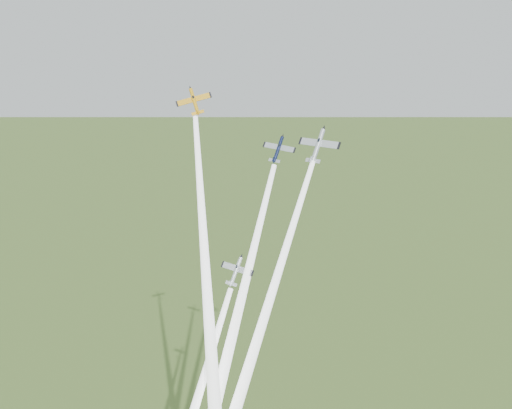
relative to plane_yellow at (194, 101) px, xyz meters
The scene contains 7 objects.
plane_yellow is the anchor object (origin of this frame).
smoke_trail_yellow 36.36m from the plane_yellow, 65.37° to the right, with size 2.55×2.55×66.33m, color white, non-canonical shape.
plane_navy 18.27m from the plane_yellow, ahead, with size 6.51×6.46×1.02m, color #0B1334, non-canonical shape.
smoke_trail_navy 42.92m from the plane_yellow, 53.63° to the right, with size 2.55×2.55×61.59m, color white, non-canonical shape.
plane_silver_right 24.73m from the plane_yellow, ahead, with size 8.60×8.53×1.35m, color #B5BCC4, non-canonical shape.
smoke_trail_silver_right 44.22m from the plane_yellow, 42.25° to the right, with size 2.55×2.55×64.81m, color white, non-canonical shape.
plane_silver_low 33.04m from the plane_yellow, 45.92° to the right, with size 6.64×6.59×1.04m, color #ABB2B9, non-canonical shape.
Camera 1 is at (29.16, -114.08, 121.34)m, focal length 45.00 mm.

